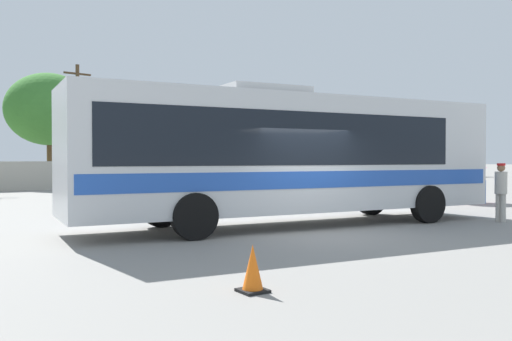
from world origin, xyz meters
The scene contains 8 objects.
ground_plane centered at (0.00, 10.00, 0.00)m, with size 300.00×300.00×0.00m, color gray.
perimeter_wall centered at (0.00, 22.52, 0.82)m, with size 80.00×0.30×1.64m, color #B2AD9E.
coach_bus_silver_blue centered at (0.38, 1.61, 1.94)m, with size 12.02×3.75×3.64m.
attendant_by_bus_door centered at (5.91, -0.97, 0.94)m, with size 0.34×0.34×1.65m.
vendor_umbrella_near_gate_pink centered at (10.75, 3.90, 1.65)m, with size 2.05×2.05×1.98m.
utility_pole_far centered at (1.24, 25.82, 4.14)m, with size 1.80×0.37×7.92m.
roadside_tree_midright centered at (-0.32, 26.92, 5.00)m, with size 5.53×5.53×7.36m.
traffic_cone_on_apron centered at (-4.24, -3.84, 0.31)m, with size 0.36×0.36×0.64m.
Camera 1 is at (-8.08, -9.82, 1.78)m, focal length 37.59 mm.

